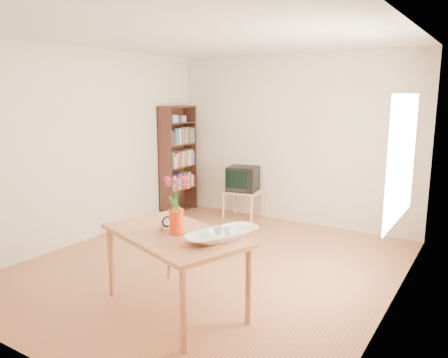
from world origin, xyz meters
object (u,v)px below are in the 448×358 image
Objects in this scene: pitcher at (176,222)px; mug at (165,225)px; bowl at (222,215)px; television at (243,178)px; table at (174,242)px.

pitcher is 2.01× the size of mug.
television is (-1.47, 2.93, -0.31)m from bowl.
bowl is at bearing 50.64° from pitcher.
television is (-1.01, 3.02, -0.01)m from table.
television is at bearing 126.78° from table.
bowl reaches higher than table.
mug is (-0.14, 0.04, 0.13)m from table.
bowl reaches higher than mug.
television is (-1.04, 3.02, -0.19)m from pitcher.
pitcher reaches higher than mug.
table is 0.56m from bowl.
bowl is (0.44, 0.09, 0.12)m from pitcher.
mug is 0.63m from bowl.
pitcher is at bearing -177.50° from mug.
pitcher is at bearing 19.67° from table.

